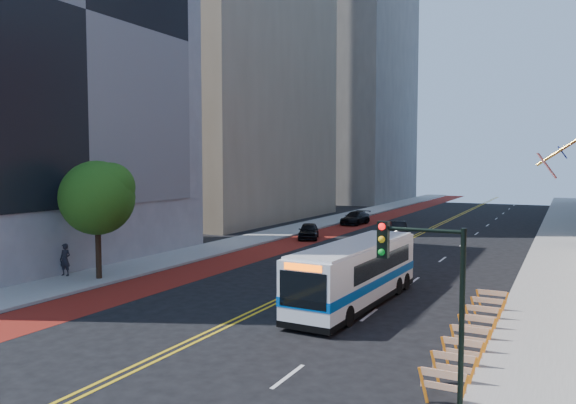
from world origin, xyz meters
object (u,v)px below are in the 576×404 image
(street_tree, at_px, (98,195))
(car_c, at_px, (355,218))
(traffic_signal, at_px, (426,283))
(car_a, at_px, (309,231))
(car_b, at_px, (399,228))
(transit_bus, at_px, (356,272))
(pedestrian, at_px, (65,260))

(street_tree, relative_size, car_c, 1.37)
(traffic_signal, bearing_deg, car_a, 119.29)
(car_a, distance_m, car_b, 8.78)
(transit_bus, xyz_separation_m, car_b, (-5.17, 25.93, -0.90))
(car_b, bearing_deg, traffic_signal, -94.86)
(street_tree, bearing_deg, car_a, 81.30)
(traffic_signal, bearing_deg, transit_bus, 117.61)
(street_tree, bearing_deg, car_b, 70.40)
(traffic_signal, relative_size, car_b, 1.30)
(car_b, relative_size, car_c, 0.80)
(traffic_signal, relative_size, transit_bus, 0.47)
(car_c, bearing_deg, transit_bus, -67.37)
(traffic_signal, bearing_deg, pedestrian, 158.25)
(street_tree, relative_size, transit_bus, 0.62)
(transit_bus, xyz_separation_m, car_c, (-11.93, 32.92, -0.84))
(traffic_signal, distance_m, transit_bus, 12.59)
(street_tree, xyz_separation_m, traffic_signal, (20.66, -9.55, -1.19))
(car_c, xyz_separation_m, pedestrian, (-5.34, -34.73, 0.38))
(street_tree, relative_size, car_a, 1.60)
(traffic_signal, bearing_deg, car_c, 111.92)
(street_tree, distance_m, transit_bus, 15.35)
(traffic_signal, xyz_separation_m, car_b, (-10.91, 36.92, -3.08))
(traffic_signal, height_order, pedestrian, traffic_signal)
(car_a, bearing_deg, transit_bus, -80.62)
(transit_bus, distance_m, car_a, 23.14)
(car_c, distance_m, pedestrian, 35.14)
(car_c, bearing_deg, traffic_signal, -65.36)
(pedestrian, bearing_deg, transit_bus, -2.67)
(car_b, height_order, pedestrian, pedestrian)
(car_b, bearing_deg, pedestrian, -134.90)
(traffic_signal, height_order, car_b, traffic_signal)
(pedestrian, bearing_deg, car_b, 57.79)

